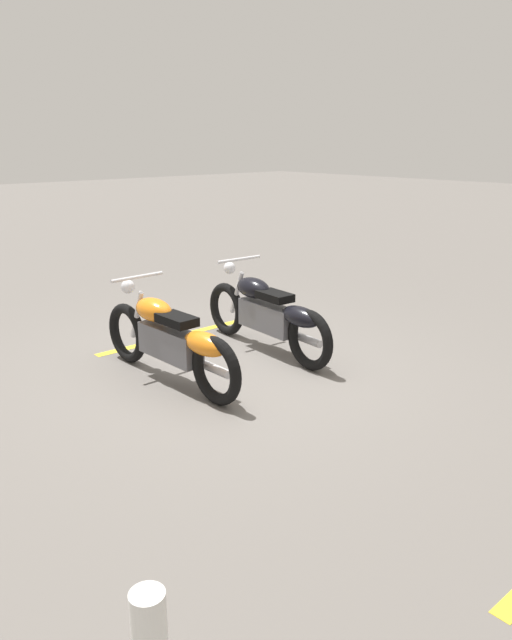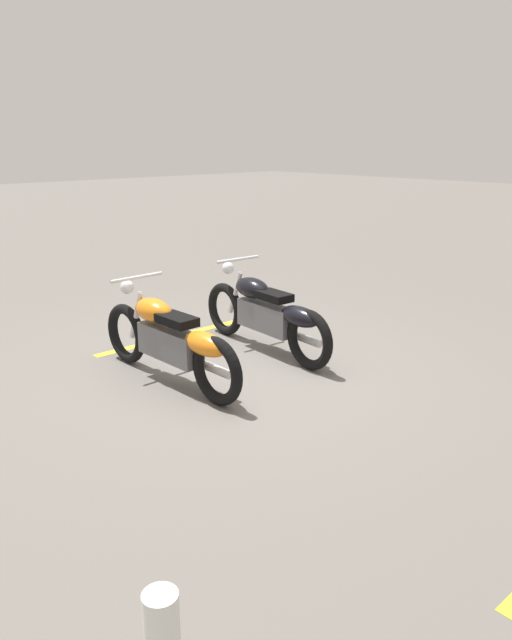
{
  "view_description": "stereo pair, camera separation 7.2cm",
  "coord_description": "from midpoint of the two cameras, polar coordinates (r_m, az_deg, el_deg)",
  "views": [
    {
      "loc": [
        4.75,
        -3.91,
        2.41
      ],
      "look_at": [
        0.41,
        0.0,
        0.65
      ],
      "focal_mm": 33.84,
      "sensor_mm": 36.0,
      "label": 1
    },
    {
      "loc": [
        4.7,
        -3.97,
        2.41
      ],
      "look_at": [
        0.41,
        0.0,
        0.65
      ],
      "focal_mm": 33.84,
      "sensor_mm": 36.0,
      "label": 2
    }
  ],
  "objects": [
    {
      "name": "motorcycle_dark_foreground",
      "position": [
        7.0,
        1.44,
        0.59
      ],
      "size": [
        2.23,
        0.62,
        1.04
      ],
      "rotation": [
        0.0,
        0.0,
        3.07
      ],
      "color": "black",
      "rests_on": "ground"
    },
    {
      "name": "ground_plane",
      "position": [
        6.61,
        -2.09,
        -4.64
      ],
      "size": [
        60.0,
        60.0,
        0.0
      ],
      "primitive_type": "plane",
      "color": "#66605B"
    },
    {
      "name": "parking_stripe_near",
      "position": [
        8.0,
        -4.34,
        -0.8
      ],
      "size": [
        0.19,
        3.2,
        0.01
      ],
      "primitive_type": "cube",
      "rotation": [
        0.0,
        0.0,
        1.55
      ],
      "color": "yellow",
      "rests_on": "ground"
    },
    {
      "name": "motorcycle_bright_foreground",
      "position": [
        6.15,
        -7.74,
        -1.85
      ],
      "size": [
        2.23,
        0.62,
        1.04
      ],
      "rotation": [
        0.0,
        0.0,
        3.16
      ],
      "color": "black",
      "rests_on": "ground"
    }
  ]
}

